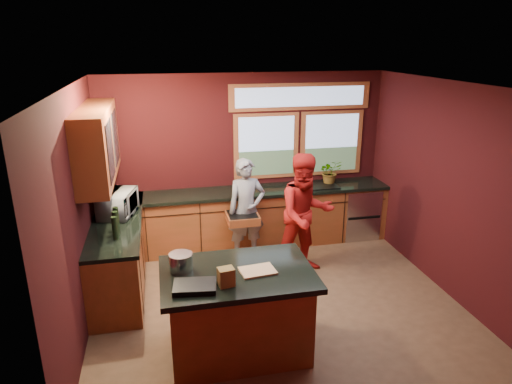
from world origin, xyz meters
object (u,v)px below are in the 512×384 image
object	(u,v)px
person_red	(305,214)
stock_pot	(181,262)
cutting_board	(258,271)
island	(238,311)
person_grey	(247,210)

from	to	relation	value
person_red	stock_pot	bearing A→B (deg)	-146.61
person_red	cutting_board	world-z (taller)	person_red
stock_pot	person_red	bearing A→B (deg)	38.32
island	stock_pot	xyz separation A→B (m)	(-0.55, 0.15, 0.56)
island	person_red	world-z (taller)	person_red
island	person_red	bearing A→B (deg)	51.61
person_grey	cutting_board	distance (m)	2.22
person_grey	person_red	xyz separation A→B (m)	(0.72, -0.58, 0.09)
island	cutting_board	xyz separation A→B (m)	(0.20, -0.05, 0.48)
person_grey	person_red	world-z (taller)	person_red
person_grey	stock_pot	size ratio (longest dim) A/B	6.45
person_red	stock_pot	xyz separation A→B (m)	(-1.79, -1.41, 0.17)
person_red	cutting_board	xyz separation A→B (m)	(-1.04, -1.61, 0.09)
person_red	cutting_board	distance (m)	1.92
person_grey	stock_pot	bearing A→B (deg)	-123.08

